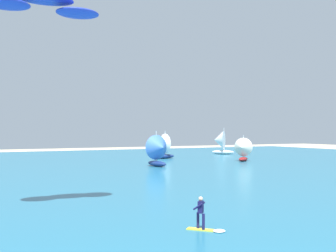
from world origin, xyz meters
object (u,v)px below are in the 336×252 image
Objects in this scene: kitesurfer at (204,218)px; sailboat_far_left at (161,146)px; sailboat_mid_left at (242,149)px; sailboat_near_shore at (220,142)px; kite at (43,5)px; sailboat_trailing at (159,150)px.

kitesurfer is 0.37× the size of sailboat_far_left.
sailboat_mid_left is 0.86× the size of sailboat_far_left.
sailboat_mid_left is 20.02m from sailboat_near_shore.
sailboat_far_left is 0.89× the size of sailboat_near_shore.
sailboat_near_shore is (44.58, 46.11, -10.04)m from kite.
kite is 1.40× the size of sailboat_trailing.
sailboat_near_shore is (38.16, 54.09, 1.95)m from kitesurfer.
sailboat_near_shore is at bearing 21.44° from sailboat_far_left.
kitesurfer is at bearing -112.45° from sailboat_trailing.
sailboat_far_left is (21.08, 47.39, 1.68)m from kitesurfer.
kitesurfer is 0.27× the size of kite.
sailboat_far_left is at bearing 66.01° from kitesurfer.
sailboat_near_shore is at bearing 54.80° from kitesurfer.
kite is 33.96m from sailboat_trailing.
sailboat_far_left is (-8.94, 11.57, 0.33)m from sailboat_mid_left.
sailboat_far_left is (27.50, 39.40, -10.32)m from kite.
sailboat_near_shore is (24.41, 20.81, 0.31)m from sailboat_trailing.
kitesurfer is 46.75m from sailboat_mid_left.
sailboat_trailing is 0.99× the size of sailboat_far_left.
sailboat_near_shore reaches higher than kitesurfer.
kitesurfer is 36.05m from sailboat_trailing.
sailboat_far_left reaches higher than kitesurfer.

